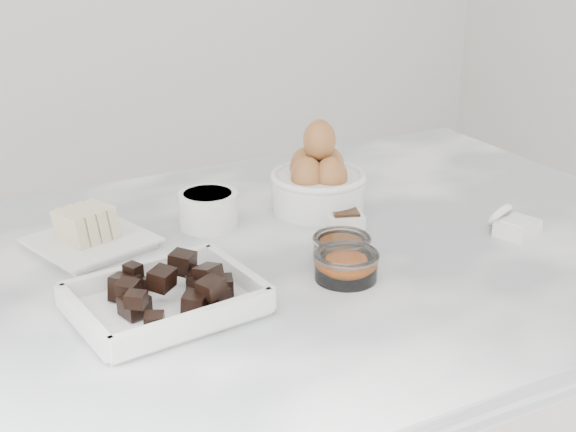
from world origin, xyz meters
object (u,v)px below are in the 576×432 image
object	(u,v)px
honey_bowl	(342,248)
salt_spoon	(513,224)
sugar_ramekin	(208,208)
butter_plate	(89,234)
zest_bowl	(346,264)
chocolate_dish	(165,294)
vanilla_spoon	(344,216)
egg_bowl	(318,181)

from	to	relation	value
honey_bowl	salt_spoon	distance (m)	0.27
sugar_ramekin	honey_bowl	distance (m)	0.23
butter_plate	zest_bowl	size ratio (longest dim) A/B	2.14
chocolate_dish	salt_spoon	bearing A→B (deg)	-1.80
vanilla_spoon	butter_plate	bearing A→B (deg)	165.34
chocolate_dish	salt_spoon	distance (m)	0.53
butter_plate	zest_bowl	distance (m)	0.37
egg_bowl	salt_spoon	size ratio (longest dim) A/B	1.79
butter_plate	vanilla_spoon	distance (m)	0.37
chocolate_dish	egg_bowl	bearing A→B (deg)	31.75
egg_bowl	zest_bowl	world-z (taller)	egg_bowl
chocolate_dish	vanilla_spoon	world-z (taller)	chocolate_dish
sugar_ramekin	egg_bowl	bearing A→B (deg)	-5.66
chocolate_dish	honey_bowl	xyz separation A→B (m)	(0.26, 0.03, -0.01)
salt_spoon	egg_bowl	bearing A→B (deg)	132.61
butter_plate	chocolate_dish	bearing A→B (deg)	-82.51
honey_bowl	egg_bowl	bearing A→B (deg)	69.47
zest_bowl	chocolate_dish	bearing A→B (deg)	173.80
zest_bowl	salt_spoon	size ratio (longest dim) A/B	1.01
butter_plate	vanilla_spoon	world-z (taller)	butter_plate
chocolate_dish	sugar_ramekin	bearing A→B (deg)	56.01
sugar_ramekin	salt_spoon	xyz separation A→B (m)	(0.38, -0.24, -0.01)
chocolate_dish	egg_bowl	size ratio (longest dim) A/B	1.52
butter_plate	salt_spoon	size ratio (longest dim) A/B	2.17
vanilla_spoon	salt_spoon	distance (m)	0.25
egg_bowl	vanilla_spoon	xyz separation A→B (m)	(0.00, -0.07, -0.03)
zest_bowl	vanilla_spoon	bearing A→B (deg)	58.64
chocolate_dish	egg_bowl	xyz separation A→B (m)	(0.33, 0.20, 0.02)
honey_bowl	salt_spoon	xyz separation A→B (m)	(0.27, -0.04, -0.00)
sugar_ramekin	egg_bowl	size ratio (longest dim) A/B	0.59
sugar_ramekin	zest_bowl	xyz separation A→B (m)	(0.09, -0.25, -0.01)
chocolate_dish	zest_bowl	distance (m)	0.24
sugar_ramekin	butter_plate	bearing A→B (deg)	178.15
vanilla_spoon	salt_spoon	size ratio (longest dim) A/B	0.90
butter_plate	honey_bowl	world-z (taller)	butter_plate
egg_bowl	salt_spoon	bearing A→B (deg)	-47.39
chocolate_dish	egg_bowl	world-z (taller)	egg_bowl
sugar_ramekin	honey_bowl	xyz separation A→B (m)	(0.11, -0.20, -0.01)
sugar_ramekin	salt_spoon	world-z (taller)	sugar_ramekin
honey_bowl	vanilla_spoon	distance (m)	0.13
honey_bowl	zest_bowl	world-z (taller)	zest_bowl
egg_bowl	salt_spoon	world-z (taller)	egg_bowl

